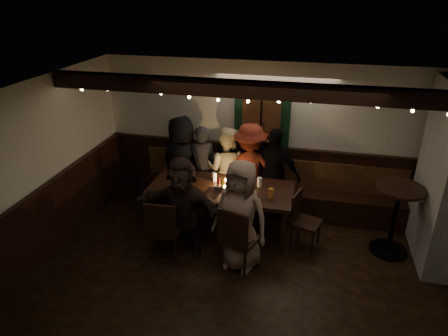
% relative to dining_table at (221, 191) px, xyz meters
% --- Properties ---
extents(room, '(6.02, 5.01, 2.62)m').
position_rel_dining_table_xyz_m(room, '(1.74, 0.02, 0.34)').
color(room, black).
rests_on(room, ground).
extents(dining_table, '(2.26, 0.97, 0.98)m').
position_rel_dining_table_xyz_m(dining_table, '(0.00, 0.00, 0.00)').
color(dining_table, black).
rests_on(dining_table, ground).
extents(chair_near_left, '(0.47, 0.47, 0.99)m').
position_rel_dining_table_xyz_m(chair_near_left, '(-0.62, -0.93, -0.18)').
color(chair_near_left, black).
rests_on(chair_near_left, ground).
extents(chair_near_right, '(0.58, 0.58, 1.01)m').
position_rel_dining_table_xyz_m(chair_near_right, '(0.45, -0.93, -0.17)').
color(chair_near_right, black).
rests_on(chair_near_right, ground).
extents(chair_end, '(0.50, 0.50, 0.89)m').
position_rel_dining_table_xyz_m(chair_end, '(1.29, -0.08, -0.24)').
color(chair_end, black).
rests_on(chair_end, ground).
extents(high_top, '(0.69, 0.69, 1.10)m').
position_rel_dining_table_xyz_m(high_top, '(2.63, 0.04, -0.04)').
color(high_top, black).
rests_on(high_top, ground).
extents(person_a, '(0.93, 0.72, 1.68)m').
position_rel_dining_table_xyz_m(person_a, '(-0.88, 0.70, 0.10)').
color(person_a, black).
rests_on(person_a, ground).
extents(person_b, '(0.64, 0.51, 1.53)m').
position_rel_dining_table_xyz_m(person_b, '(-0.54, 0.77, 0.03)').
color(person_b, '#2A2A2E').
rests_on(person_b, ground).
extents(person_c, '(0.79, 0.64, 1.54)m').
position_rel_dining_table_xyz_m(person_c, '(-0.08, 0.76, 0.03)').
color(person_c, beige).
rests_on(person_c, ground).
extents(person_d, '(1.18, 0.86, 1.63)m').
position_rel_dining_table_xyz_m(person_d, '(0.33, 0.76, 0.08)').
color(person_d, maroon).
rests_on(person_d, ground).
extents(person_e, '(1.01, 0.68, 1.59)m').
position_rel_dining_table_xyz_m(person_e, '(0.77, 0.72, 0.06)').
color(person_e, black).
rests_on(person_e, ground).
extents(person_f, '(1.47, 0.58, 1.54)m').
position_rel_dining_table_xyz_m(person_f, '(-0.42, -0.67, 0.03)').
color(person_f, black).
rests_on(person_f, ground).
extents(person_g, '(0.90, 0.68, 1.65)m').
position_rel_dining_table_xyz_m(person_g, '(0.47, -0.80, 0.08)').
color(person_g, gray).
rests_on(person_g, ground).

